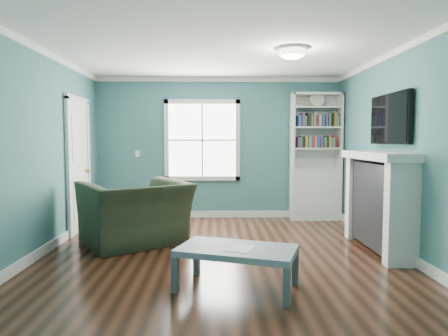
{
  "coord_description": "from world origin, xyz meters",
  "views": [
    {
      "loc": [
        -0.07,
        -4.93,
        1.45
      ],
      "look_at": [
        0.06,
        0.4,
        1.08
      ],
      "focal_mm": 32.0,
      "sensor_mm": 36.0,
      "label": 1
    }
  ],
  "objects": [
    {
      "name": "floor",
      "position": [
        0.0,
        0.0,
        0.0
      ],
      "size": [
        5.0,
        5.0,
        0.0
      ],
      "primitive_type": "plane",
      "color": "black",
      "rests_on": "ground"
    },
    {
      "name": "room_walls",
      "position": [
        0.0,
        0.0,
        1.58
      ],
      "size": [
        5.0,
        5.0,
        5.0
      ],
      "color": "#3C777C",
      "rests_on": "ground"
    },
    {
      "name": "trim",
      "position": [
        0.0,
        0.0,
        1.24
      ],
      "size": [
        4.5,
        5.0,
        2.6
      ],
      "color": "white",
      "rests_on": "ground"
    },
    {
      "name": "window",
      "position": [
        -0.3,
        2.49,
        1.45
      ],
      "size": [
        1.4,
        0.06,
        1.5
      ],
      "color": "white",
      "rests_on": "room_walls"
    },
    {
      "name": "bookshelf",
      "position": [
        1.77,
        2.3,
        0.92
      ],
      "size": [
        0.9,
        0.35,
        2.31
      ],
      "color": "silver",
      "rests_on": "ground"
    },
    {
      "name": "fireplace",
      "position": [
        2.08,
        0.2,
        0.64
      ],
      "size": [
        0.44,
        1.58,
        1.3
      ],
      "color": "black",
      "rests_on": "ground"
    },
    {
      "name": "tv",
      "position": [
        2.2,
        0.2,
        1.72
      ],
      "size": [
        0.06,
        1.1,
        0.65
      ],
      "primitive_type": "cube",
      "color": "black",
      "rests_on": "fireplace"
    },
    {
      "name": "door",
      "position": [
        -2.22,
        1.4,
        1.07
      ],
      "size": [
        0.12,
        0.98,
        2.17
      ],
      "color": "silver",
      "rests_on": "ground"
    },
    {
      "name": "ceiling_fixture",
      "position": [
        0.9,
        0.1,
        2.55
      ],
      "size": [
        0.38,
        0.38,
        0.15
      ],
      "color": "white",
      "rests_on": "room_walls"
    },
    {
      "name": "light_switch",
      "position": [
        -1.5,
        2.48,
        1.2
      ],
      "size": [
        0.08,
        0.01,
        0.12
      ],
      "primitive_type": "cube",
      "color": "white",
      "rests_on": "room_walls"
    },
    {
      "name": "recliner",
      "position": [
        -1.18,
        0.59,
        0.59
      ],
      "size": [
        1.6,
        1.46,
        1.17
      ],
      "primitive_type": "imported",
      "rotation": [
        0.0,
        0.0,
        -2.57
      ],
      "color": "black",
      "rests_on": "ground"
    },
    {
      "name": "coffee_table",
      "position": [
        0.14,
        -1.12,
        0.36
      ],
      "size": [
        1.26,
        0.95,
        0.41
      ],
      "rotation": [
        0.0,
        0.0,
        -0.33
      ],
      "color": "#464F54",
      "rests_on": "ground"
    },
    {
      "name": "paper_sheet",
      "position": [
        0.18,
        -1.16,
        0.41
      ],
      "size": [
        0.32,
        0.36,
        0.0
      ],
      "primitive_type": "cube",
      "rotation": [
        0.0,
        0.0,
        -0.35
      ],
      "color": "white",
      "rests_on": "coffee_table"
    }
  ]
}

